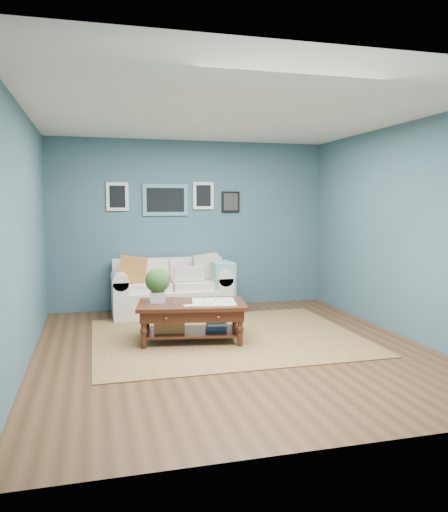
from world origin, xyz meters
name	(u,v)px	position (x,y,z in m)	size (l,w,h in m)	color
room_shell	(231,232)	(-0.01, 0.06, 1.36)	(5.00, 5.02, 2.70)	brown
area_rug	(226,337)	(0.05, 0.47, 0.01)	(3.30, 2.64, 0.01)	brown
loveseat	(176,289)	(-0.34, 2.02, 0.38)	(1.82, 0.83, 0.93)	silver
coffee_table	(186,309)	(-0.48, 0.42, 0.40)	(1.41, 0.97, 0.91)	#34160C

